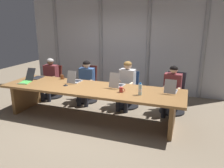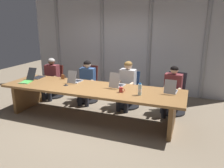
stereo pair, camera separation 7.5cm
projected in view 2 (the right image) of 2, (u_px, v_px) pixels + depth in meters
ground_plane at (92, 117)px, 4.98m from camera, size 12.52×12.52×0.00m
conference_table at (91, 93)px, 4.82m from camera, size 4.07×1.10×0.72m
curtain_backdrop at (123, 44)px, 6.68m from camera, size 6.26×0.17×2.95m
laptop_left_end at (36, 76)px, 5.53m from camera, size 0.24×0.51×0.30m
laptop_left_mid at (75, 80)px, 5.17m from camera, size 0.23×0.40×0.30m
laptop_center at (117, 84)px, 4.81m from camera, size 0.28×0.44×0.34m
laptop_right_mid at (171, 90)px, 4.40m from camera, size 0.26×0.39×0.30m
office_chair_left_end at (54, 85)px, 6.36m from camera, size 0.60×0.60×0.90m
office_chair_left_mid at (88, 88)px, 5.98m from camera, size 0.60×0.60×0.97m
office_chair_center at (128, 93)px, 5.59m from camera, size 0.60×0.60×0.90m
office_chair_right_mid at (174, 98)px, 5.20m from camera, size 0.60×0.61×0.96m
person_left_end at (51, 76)px, 6.12m from camera, size 0.41×0.57×1.14m
person_left_mid at (87, 79)px, 5.74m from camera, size 0.43×0.57×1.14m
person_center at (127, 82)px, 5.36m from camera, size 0.41×0.56×1.19m
person_right_mid at (172, 88)px, 4.99m from camera, size 0.43×0.57×1.15m
water_bottle_primary at (140, 90)px, 4.24m from camera, size 0.07×0.07×0.25m
coffee_mug_near at (63, 77)px, 5.48m from camera, size 0.13×0.08×0.11m
coffee_mug_far at (121, 90)px, 4.43m from camera, size 0.13×0.08×0.11m
conference_mic_left_side at (66, 85)px, 4.92m from camera, size 0.11×0.11×0.03m
spiral_notepad at (26, 82)px, 5.17m from camera, size 0.29×0.35×0.03m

